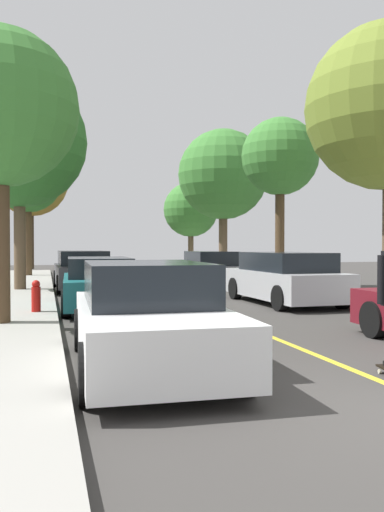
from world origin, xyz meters
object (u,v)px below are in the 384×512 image
(parked_car_left_far, at_px, (83,271))
(street_tree_right_far, at_px, (223,175))
(parked_car_right_far, at_px, (211,269))
(fire_hydrant, at_px, (36,296))
(parked_car_right_near, at_px, (285,278))
(street_tree_left_near, at_px, (19,141))
(street_tree_right_farthest, at_px, (191,210))
(street_tree_left_far, at_px, (28,179))
(street_tree_right_near, at_px, (280,158))
(parked_car_left_nearest, at_px, (147,317))
(street_tree_left_farthest, at_px, (32,180))
(parked_car_left_near, at_px, (99,283))

(parked_car_left_far, bearing_deg, street_tree_right_far, 36.54)
(parked_car_right_far, height_order, fire_hydrant, parked_car_right_far)
(parked_car_right_near, height_order, street_tree_left_near, street_tree_left_near)
(street_tree_left_near, bearing_deg, parked_car_right_far, 11.47)
(parked_car_left_far, height_order, street_tree_right_farthest, street_tree_right_farthest)
(street_tree_left_far, height_order, street_tree_right_far, street_tree_right_far)
(street_tree_left_far, relative_size, street_tree_right_near, 1.03)
(parked_car_right_far, xyz_separation_m, fire_hydrant, (-6.57, -7.87, -0.18))
(parked_car_right_near, xyz_separation_m, street_tree_left_near, (-7.20, 5.27, 4.40))
(parked_car_left_nearest, bearing_deg, parked_car_right_near, 51.92)
(street_tree_right_farthest, bearing_deg, street_tree_left_near, -127.33)
(street_tree_left_near, bearing_deg, street_tree_right_near, -2.34)
(parked_car_left_nearest, relative_size, street_tree_right_farthest, 0.81)
(street_tree_left_near, distance_m, street_tree_right_near, 9.33)
(parked_car_left_far, distance_m, street_tree_left_near, 4.97)
(fire_hydrant, bearing_deg, street_tree_right_far, 55.37)
(street_tree_left_near, bearing_deg, street_tree_right_far, 33.56)
(street_tree_left_near, xyz_separation_m, street_tree_right_farthest, (9.32, 12.23, -1.35))
(street_tree_right_far, bearing_deg, street_tree_left_near, -146.44)
(street_tree_right_far, height_order, fire_hydrant, street_tree_right_far)
(parked_car_left_nearest, relative_size, street_tree_right_far, 0.60)
(street_tree_left_far, relative_size, street_tree_right_far, 0.90)
(parked_car_right_far, xyz_separation_m, street_tree_left_near, (-7.20, -1.46, 4.44))
(street_tree_left_far, relative_size, street_tree_right_farthest, 1.22)
(parked_car_left_far, bearing_deg, street_tree_left_near, -158.15)
(street_tree_left_farthest, xyz_separation_m, street_tree_right_farthest, (9.32, -3.40, -1.90))
(street_tree_right_far, bearing_deg, parked_car_left_far, -143.46)
(street_tree_left_near, relative_size, street_tree_right_farthest, 1.37)
(parked_car_right_near, height_order, street_tree_left_far, street_tree_left_far)
(parked_car_left_near, bearing_deg, street_tree_right_far, 57.72)
(fire_hydrant, bearing_deg, parked_car_left_far, 78.33)
(parked_car_left_far, xyz_separation_m, fire_hydrant, (-1.50, -7.26, -0.21))
(parked_car_left_nearest, height_order, street_tree_left_far, street_tree_left_far)
(parked_car_left_near, height_order, street_tree_left_far, street_tree_left_far)
(parked_car_right_near, xyz_separation_m, fire_hydrant, (-6.57, -1.14, -0.22))
(parked_car_left_far, relative_size, parked_car_right_near, 1.04)
(street_tree_left_near, relative_size, street_tree_left_farthest, 0.93)
(street_tree_left_near, distance_m, street_tree_left_farthest, 15.64)
(parked_car_right_far, bearing_deg, fire_hydrant, -129.86)
(street_tree_left_near, relative_size, street_tree_right_near, 1.16)
(street_tree_left_farthest, distance_m, fire_hydrant, 22.64)
(street_tree_left_farthest, relative_size, street_tree_right_far, 1.08)
(parked_car_right_far, relative_size, street_tree_right_near, 0.67)
(parked_car_left_near, xyz_separation_m, street_tree_right_farthest, (7.19, 17.43, 3.10))
(street_tree_right_farthest, bearing_deg, street_tree_left_farthest, 159.96)
(parked_car_left_far, xyz_separation_m, street_tree_left_far, (-2.13, 7.62, 4.17))
(parked_car_right_near, xyz_separation_m, street_tree_right_farthest, (2.13, 17.50, 3.05))
(parked_car_left_far, bearing_deg, street_tree_left_far, 105.60)
(parked_car_right_near, xyz_separation_m, street_tree_left_far, (-7.20, 13.74, 4.16))
(street_tree_right_farthest, bearing_deg, parked_car_right_near, -96.93)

